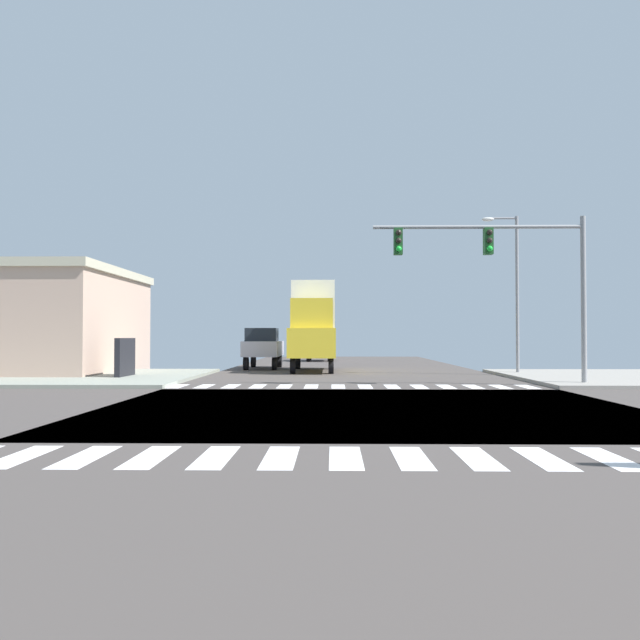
# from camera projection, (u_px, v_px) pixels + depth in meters

# --- Properties ---
(ground) EXTENTS (90.00, 90.00, 0.05)m
(ground) POSITION_uv_depth(u_px,v_px,m) (369.00, 408.00, 17.46)
(ground) COLOR #453E3B
(sidewalk_corner_nw) EXTENTS (12.00, 12.00, 0.14)m
(sidewalk_corner_nw) POSITION_uv_depth(u_px,v_px,m) (63.00, 377.00, 29.71)
(sidewalk_corner_nw) COLOR gray
(sidewalk_corner_nw) RESTS_ON ground
(crosswalk_near) EXTENTS (13.50, 2.00, 0.01)m
(crosswalk_near) POSITION_uv_depth(u_px,v_px,m) (378.00, 458.00, 10.16)
(crosswalk_near) COLOR white
(crosswalk_near) RESTS_ON ground
(crosswalk_far) EXTENTS (13.50, 2.00, 0.01)m
(crosswalk_far) POSITION_uv_depth(u_px,v_px,m) (352.00, 386.00, 24.76)
(crosswalk_far) COLOR white
(crosswalk_far) RESTS_ON ground
(traffic_signal_mast) EXTENTS (8.04, 0.55, 6.42)m
(traffic_signal_mast) POSITION_uv_depth(u_px,v_px,m) (500.00, 259.00, 25.18)
(traffic_signal_mast) COLOR gray
(traffic_signal_mast) RESTS_ON ground
(street_lamp) EXTENTS (1.78, 0.32, 7.75)m
(street_lamp) POSITION_uv_depth(u_px,v_px,m) (512.00, 279.00, 32.42)
(street_lamp) COLOR gray
(street_lamp) RESTS_ON ground
(bank_building) EXTENTS (13.21, 10.71, 5.25)m
(bank_building) POSITION_uv_depth(u_px,v_px,m) (9.00, 321.00, 33.47)
(bank_building) COLOR tan
(bank_building) RESTS_ON ground
(suv_nearside_1) EXTENTS (1.96, 4.60, 2.34)m
(suv_nearside_1) POSITION_uv_depth(u_px,v_px,m) (319.00, 343.00, 51.12)
(suv_nearside_1) COLOR black
(suv_nearside_1) RESTS_ON ground
(pickup_leading_2) EXTENTS (2.00, 5.10, 2.35)m
(pickup_leading_2) POSITION_uv_depth(u_px,v_px,m) (263.00, 346.00, 38.66)
(pickup_leading_2) COLOR black
(pickup_leading_2) RESTS_ON ground
(box_truck_trailing_2) EXTENTS (2.40, 7.20, 4.85)m
(box_truck_trailing_2) POSITION_uv_depth(u_px,v_px,m) (314.00, 324.00, 36.15)
(box_truck_trailing_2) COLOR black
(box_truck_trailing_2) RESTS_ON ground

